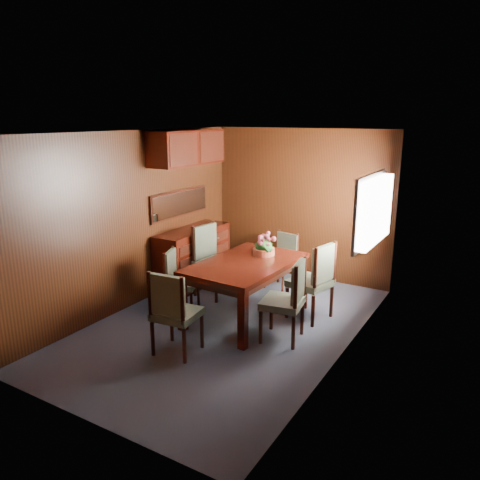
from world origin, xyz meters
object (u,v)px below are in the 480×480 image
Objects in this scene: chair_right_near at (289,296)px; chair_head at (173,309)px; sideboard at (193,257)px; flower_centerpiece at (264,244)px; chair_left_near at (177,278)px; dining_table at (246,270)px.

chair_head is (-0.94, -0.96, -0.01)m from chair_right_near.
sideboard is at bearing 114.70° from chair_head.
chair_right_near is 1.35m from chair_head.
chair_right_near is (2.08, -0.96, 0.10)m from sideboard.
flower_centerpiece is (-0.70, 0.70, 0.37)m from chair_right_near.
chair_left_near is 1.21m from chair_head.
dining_table is at bearing 58.29° from chair_right_near.
dining_table is 0.82m from chair_right_near.
chair_head is (1.14, -1.93, 0.10)m from sideboard.
chair_left_near is (0.44, -0.95, 0.03)m from sideboard.
dining_table is 1.29m from chair_head.
flower_centerpiece is (1.38, -0.26, 0.47)m from sideboard.
chair_left_near is 2.73× the size of flower_centerpiece.
chair_right_near is 1.06m from flower_centerpiece.
flower_centerpiece reaches higher than chair_left_near.
chair_head is (-0.18, -1.27, -0.11)m from dining_table.
sideboard is at bearing -175.74° from chair_left_near.
flower_centerpiece is at bearing 105.71° from chair_left_near.
chair_left_near is 1.64m from chair_right_near.
chair_right_near reaches higher than sideboard.
chair_left_near is at bearing -143.72° from flower_centerpiece.
sideboard reaches higher than dining_table.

